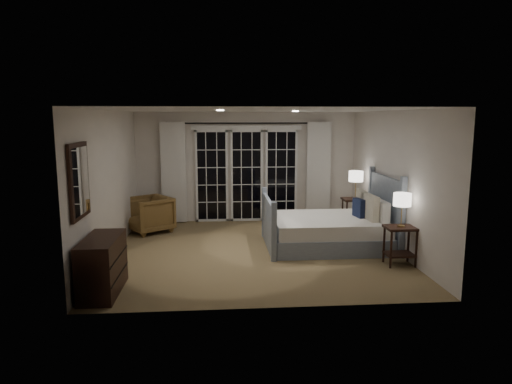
{
  "coord_description": "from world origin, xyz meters",
  "views": [
    {
      "loc": [
        -0.63,
        -7.91,
        2.37
      ],
      "look_at": [
        0.03,
        0.16,
        1.05
      ],
      "focal_mm": 32.0,
      "sensor_mm": 36.0,
      "label": 1
    }
  ],
  "objects": [
    {
      "name": "downlight_b",
      "position": [
        -0.6,
        -0.4,
        2.49
      ],
      "size": [
        0.12,
        0.12,
        0.01
      ],
      "primitive_type": "cylinder",
      "color": "white",
      "rests_on": "ceiling"
    },
    {
      "name": "wall_front",
      "position": [
        0.0,
        -2.5,
        1.25
      ],
      "size": [
        5.0,
        0.02,
        2.5
      ],
      "primitive_type": "cube",
      "color": "beige",
      "rests_on": "floor"
    },
    {
      "name": "curtain_left",
      "position": [
        -1.65,
        2.38,
        1.15
      ],
      "size": [
        0.55,
        0.1,
        2.25
      ],
      "primitive_type": "cube",
      "color": "silver",
      "rests_on": "curtain_rod"
    },
    {
      "name": "ceiling",
      "position": [
        0.0,
        0.0,
        2.5
      ],
      "size": [
        5.0,
        5.0,
        0.0
      ],
      "primitive_type": "plane",
      "rotation": [
        3.14,
        0.0,
        0.0
      ],
      "color": "silver",
      "rests_on": "wall_back"
    },
    {
      "name": "wall_right",
      "position": [
        2.5,
        0.0,
        1.25
      ],
      "size": [
        0.02,
        5.0,
        2.5
      ],
      "primitive_type": "cube",
      "color": "beige",
      "rests_on": "floor"
    },
    {
      "name": "mirror",
      "position": [
        -2.47,
        -1.8,
        1.55
      ],
      "size": [
        0.05,
        0.85,
        1.0
      ],
      "color": "black",
      "rests_on": "wall_left"
    },
    {
      "name": "curtain_right",
      "position": [
        1.65,
        2.38,
        1.15
      ],
      "size": [
        0.55,
        0.1,
        2.25
      ],
      "primitive_type": "cube",
      "color": "silver",
      "rests_on": "curtain_rod"
    },
    {
      "name": "armchair",
      "position": [
        -2.1,
        1.55,
        0.38
      ],
      "size": [
        1.14,
        1.14,
        0.75
      ],
      "primitive_type": "imported",
      "rotation": [
        0.0,
        0.0,
        -0.95
      ],
      "color": "brown",
      "rests_on": "floor"
    },
    {
      "name": "floor",
      "position": [
        0.0,
        0.0,
        0.0
      ],
      "size": [
        5.0,
        5.0,
        0.0
      ],
      "primitive_type": "plane",
      "color": "olive",
      "rests_on": "ground"
    },
    {
      "name": "nightstand_left",
      "position": [
        2.28,
        -0.97,
        0.42
      ],
      "size": [
        0.49,
        0.39,
        0.64
      ],
      "color": "black",
      "rests_on": "floor"
    },
    {
      "name": "bed",
      "position": [
        1.42,
        0.19,
        0.33
      ],
      "size": [
        2.24,
        1.61,
        1.3
      ],
      "color": "#84939F",
      "rests_on": "floor"
    },
    {
      "name": "lamp_left",
      "position": [
        2.28,
        -0.97,
        1.07
      ],
      "size": [
        0.28,
        0.28,
        0.54
      ],
      "color": "#AD8845",
      "rests_on": "nightstand_left"
    },
    {
      "name": "lamp_right",
      "position": [
        2.24,
        1.4,
        1.15
      ],
      "size": [
        0.3,
        0.3,
        0.58
      ],
      "color": "#AD8845",
      "rests_on": "nightstand_right"
    },
    {
      "name": "wall_left",
      "position": [
        -2.5,
        0.0,
        1.25
      ],
      "size": [
        0.02,
        5.0,
        2.5
      ],
      "primitive_type": "cube",
      "color": "beige",
      "rests_on": "floor"
    },
    {
      "name": "french_doors",
      "position": [
        0.0,
        2.46,
        1.09
      ],
      "size": [
        2.5,
        0.04,
        2.2
      ],
      "color": "black",
      "rests_on": "wall_back"
    },
    {
      "name": "curtain_rod",
      "position": [
        0.0,
        2.4,
        2.25
      ],
      "size": [
        3.5,
        0.03,
        0.03
      ],
      "primitive_type": "cylinder",
      "rotation": [
        0.0,
        1.57,
        0.0
      ],
      "color": "black",
      "rests_on": "wall_back"
    },
    {
      "name": "dresser",
      "position": [
        -2.23,
        -1.8,
        0.38
      ],
      "size": [
        0.46,
        1.09,
        0.77
      ],
      "color": "black",
      "rests_on": "floor"
    },
    {
      "name": "downlight_a",
      "position": [
        0.8,
        0.6,
        2.49
      ],
      "size": [
        0.12,
        0.12,
        0.01
      ],
      "primitive_type": "cylinder",
      "color": "white",
      "rests_on": "ceiling"
    },
    {
      "name": "nightstand_right",
      "position": [
        2.24,
        1.4,
        0.45
      ],
      "size": [
        0.52,
        0.42,
        0.68
      ],
      "color": "black",
      "rests_on": "floor"
    },
    {
      "name": "wall_back",
      "position": [
        0.0,
        2.5,
        1.25
      ],
      "size": [
        5.0,
        0.02,
        2.5
      ],
      "primitive_type": "cube",
      "color": "beige",
      "rests_on": "floor"
    }
  ]
}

